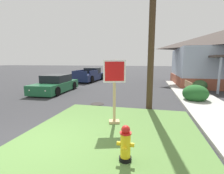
# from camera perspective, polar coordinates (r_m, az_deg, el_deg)

# --- Properties ---
(ground_plane) EXTENTS (160.00, 160.00, 0.00)m
(ground_plane) POSITION_cam_1_polar(r_m,az_deg,el_deg) (5.00, -25.14, -18.39)
(ground_plane) COLOR #333335
(grass_corner_patch) EXTENTS (5.22, 5.15, 0.08)m
(grass_corner_patch) POSITION_cam_1_polar(r_m,az_deg,el_deg) (5.34, 0.82, -15.22)
(grass_corner_patch) COLOR #567F3D
(grass_corner_patch) RESTS_ON ground
(sidewalk_strip) EXTENTS (2.20, 18.46, 0.12)m
(sidewalk_strip) POSITION_cam_1_polar(r_m,az_deg,el_deg) (10.01, 29.07, -4.69)
(sidewalk_strip) COLOR #B2AFA8
(sidewalk_strip) RESTS_ON ground
(fire_hydrant) EXTENTS (0.38, 0.34, 0.81)m
(fire_hydrant) POSITION_cam_1_polar(r_m,az_deg,el_deg) (3.73, 4.74, -19.40)
(fire_hydrant) COLOR black
(fire_hydrant) RESTS_ON grass_corner_patch
(stop_sign) EXTENTS (0.73, 0.37, 2.20)m
(stop_sign) POSITION_cam_1_polar(r_m,az_deg,el_deg) (5.57, 0.84, -2.04)
(stop_sign) COLOR tan
(stop_sign) RESTS_ON grass_corner_patch
(manhole_cover) EXTENTS (0.70, 0.70, 0.02)m
(manhole_cover) POSITION_cam_1_polar(r_m,az_deg,el_deg) (8.65, -5.18, -5.95)
(manhole_cover) COLOR black
(manhole_cover) RESTS_ON ground
(parked_sedan_green) EXTENTS (2.08, 4.32, 1.25)m
(parked_sedan_green) POSITION_cam_1_polar(r_m,az_deg,el_deg) (12.67, -19.18, 0.82)
(parked_sedan_green) COLOR #1E6038
(parked_sedan_green) RESTS_ON ground
(pickup_truck_navy) EXTENTS (2.21, 5.29, 1.48)m
(pickup_truck_navy) POSITION_cam_1_polar(r_m,az_deg,el_deg) (18.96, -7.63, 4.01)
(pickup_truck_navy) COLOR #19234C
(pickup_truck_navy) RESTS_ON ground
(street_bench) EXTENTS (0.47, 1.77, 0.85)m
(street_bench) POSITION_cam_1_polar(r_m,az_deg,el_deg) (11.54, 25.69, -0.06)
(street_bench) COLOR #93704C
(street_bench) RESTS_ON sidewalk_strip
(corner_house) EXTENTS (8.50, 8.50, 5.06)m
(corner_house) POSITION_cam_1_polar(r_m,az_deg,el_deg) (18.29, 34.25, 8.57)
(corner_house) COLOR brown
(corner_house) RESTS_ON ground
(shrub_near_porch) EXTENTS (1.05, 1.05, 0.81)m
(shrub_near_porch) POSITION_cam_1_polar(r_m,az_deg,el_deg) (14.22, 28.43, 0.52)
(shrub_near_porch) COLOR #335A2F
(shrub_near_porch) RESTS_ON ground
(shrub_by_curb) EXTENTS (1.34, 1.34, 0.95)m
(shrub_by_curb) POSITION_cam_1_polar(r_m,az_deg,el_deg) (10.10, 27.19, -2.01)
(shrub_by_curb) COLOR #246228
(shrub_by_curb) RESTS_ON ground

